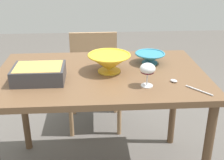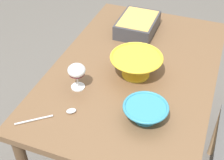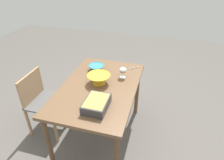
{
  "view_description": "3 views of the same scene",
  "coord_description": "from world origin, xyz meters",
  "views": [
    {
      "loc": [
        -0.04,
        -1.66,
        1.45
      ],
      "look_at": [
        0.06,
        -0.16,
        0.8
      ],
      "focal_mm": 47.47,
      "sensor_mm": 36.0,
      "label": 1
    },
    {
      "loc": [
        1.25,
        0.35,
        1.77
      ],
      "look_at": [
        0.17,
        -0.06,
        0.81
      ],
      "focal_mm": 50.68,
      "sensor_mm": 36.0,
      "label": 2
    },
    {
      "loc": [
        -1.67,
        -0.62,
        1.97
      ],
      "look_at": [
        0.12,
        -0.11,
        0.8
      ],
      "focal_mm": 31.23,
      "sensor_mm": 36.0,
      "label": 3
    }
  ],
  "objects": [
    {
      "name": "small_bowl",
      "position": [
        0.33,
        0.15,
        0.82
      ],
      "size": [
        0.19,
        0.19,
        0.07
      ],
      "color": "teal",
      "rests_on": "dining_table"
    },
    {
      "name": "dining_table",
      "position": [
        0.0,
        0.0,
        0.69
      ],
      "size": [
        1.26,
        0.81,
        0.78
      ],
      "color": "brown",
      "rests_on": "ground_plane"
    },
    {
      "name": "wine_glass",
      "position": [
        0.24,
        -0.21,
        0.87
      ],
      "size": [
        0.08,
        0.08,
        0.13
      ],
      "color": "white",
      "rests_on": "dining_table"
    },
    {
      "name": "casserole_dish",
      "position": [
        -0.35,
        -0.1,
        0.82
      ],
      "size": [
        0.29,
        0.21,
        0.09
      ],
      "color": "#38383D",
      "rests_on": "dining_table"
    },
    {
      "name": "ground_plane",
      "position": [
        0.0,
        0.0,
        0.0
      ],
      "size": [
        8.0,
        8.0,
        0.0
      ],
      "primitive_type": "plane",
      "color": "#5B5651"
    },
    {
      "name": "serving_spoon",
      "position": [
        0.44,
        -0.21,
        0.78
      ],
      "size": [
        0.18,
        0.22,
        0.01
      ],
      "color": "silver",
      "rests_on": "dining_table"
    },
    {
      "name": "mixing_bowl",
      "position": [
        0.05,
        0.02,
        0.84
      ],
      "size": [
        0.26,
        0.26,
        0.11
      ],
      "color": "yellow",
      "rests_on": "dining_table"
    }
  ]
}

